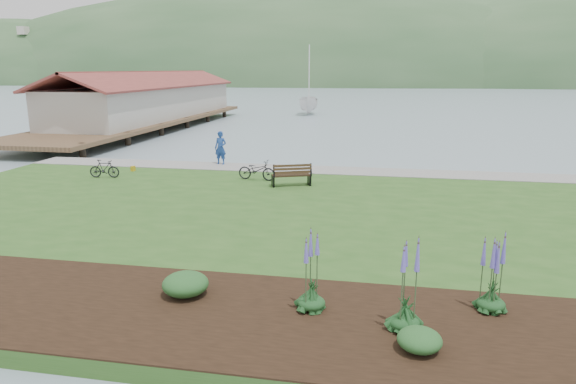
# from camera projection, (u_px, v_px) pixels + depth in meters

# --- Properties ---
(ground) EXTENTS (600.00, 600.00, 0.00)m
(ground) POSITION_uv_depth(u_px,v_px,m) (316.00, 213.00, 20.53)
(ground) COLOR gray
(ground) RESTS_ON ground
(lawn) EXTENTS (34.00, 20.00, 0.40)m
(lawn) POSITION_uv_depth(u_px,v_px,m) (309.00, 223.00, 18.58)
(lawn) COLOR #29511C
(lawn) RESTS_ON ground
(shoreline_path) EXTENTS (34.00, 2.20, 0.03)m
(shoreline_path) POSITION_uv_depth(u_px,v_px,m) (334.00, 170.00, 27.03)
(shoreline_path) COLOR gray
(shoreline_path) RESTS_ON lawn
(garden_bed) EXTENTS (24.00, 4.40, 0.04)m
(garden_bed) POSITION_uv_depth(u_px,v_px,m) (398.00, 329.00, 10.53)
(garden_bed) COLOR black
(garden_bed) RESTS_ON lawn
(far_hillside) EXTENTS (580.00, 80.00, 38.00)m
(far_hillside) POSITION_uv_depth(u_px,v_px,m) (437.00, 85.00, 179.35)
(far_hillside) COLOR #325832
(far_hillside) RESTS_ON ground
(pier_pavilion) EXTENTS (8.00, 36.00, 5.40)m
(pier_pavilion) POSITION_uv_depth(u_px,v_px,m) (150.00, 100.00, 49.81)
(pier_pavilion) COLOR #4C3826
(pier_pavilion) RESTS_ON ground
(park_bench) EXTENTS (1.89, 1.31, 1.09)m
(park_bench) POSITION_uv_depth(u_px,v_px,m) (292.00, 174.00, 23.34)
(park_bench) COLOR black
(park_bench) RESTS_ON lawn
(person) EXTENTS (0.86, 0.64, 2.19)m
(person) POSITION_uv_depth(u_px,v_px,m) (220.00, 145.00, 28.50)
(person) COLOR navy
(person) RESTS_ON lawn
(bicycle_a) EXTENTS (0.89, 1.94, 0.98)m
(bicycle_a) POSITION_uv_depth(u_px,v_px,m) (257.00, 170.00, 24.65)
(bicycle_a) COLOR black
(bicycle_a) RESTS_ON lawn
(bicycle_b) EXTENTS (0.60, 1.52, 0.89)m
(bicycle_b) POSITION_uv_depth(u_px,v_px,m) (104.00, 169.00, 25.18)
(bicycle_b) COLOR black
(bicycle_b) RESTS_ON lawn
(sailboat) EXTENTS (10.96, 11.13, 27.17)m
(sailboat) POSITION_uv_depth(u_px,v_px,m) (309.00, 115.00, 64.86)
(sailboat) COLOR silver
(sailboat) RESTS_ON ground
(pannier) EXTENTS (0.17, 0.25, 0.26)m
(pannier) POSITION_uv_depth(u_px,v_px,m) (133.00, 169.00, 26.91)
(pannier) COLOR gold
(pannier) RESTS_ON lawn
(echium_0) EXTENTS (0.62, 0.62, 2.15)m
(echium_0) POSITION_uv_depth(u_px,v_px,m) (406.00, 292.00, 10.28)
(echium_0) COLOR #153B1B
(echium_0) RESTS_ON garden_bed
(echium_1) EXTENTS (0.62, 0.62, 1.95)m
(echium_1) POSITION_uv_depth(u_px,v_px,m) (494.00, 275.00, 11.12)
(echium_1) COLOR #153B1B
(echium_1) RESTS_ON garden_bed
(echium_4) EXTENTS (0.62, 0.62, 2.20)m
(echium_4) POSITION_uv_depth(u_px,v_px,m) (312.00, 274.00, 11.16)
(echium_4) COLOR #153B1B
(echium_4) RESTS_ON garden_bed
(shrub_0) EXTENTS (1.09, 1.09, 0.54)m
(shrub_0) POSITION_uv_depth(u_px,v_px,m) (185.00, 284.00, 12.02)
(shrub_0) COLOR #1E4C21
(shrub_0) RESTS_ON garden_bed
(shrub_1) EXTENTS (0.85, 0.85, 0.42)m
(shrub_1) POSITION_uv_depth(u_px,v_px,m) (420.00, 340.00, 9.66)
(shrub_1) COLOR #1E4C21
(shrub_1) RESTS_ON garden_bed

